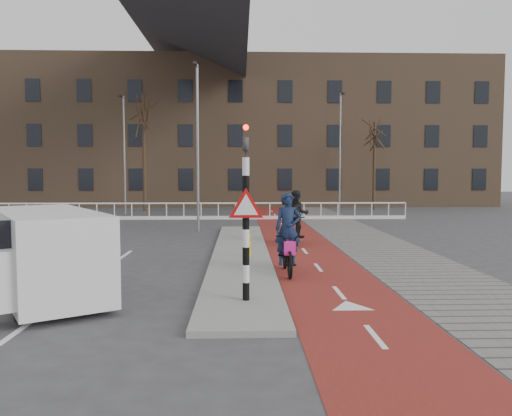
{
  "coord_description": "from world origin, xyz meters",
  "views": [
    {
      "loc": [
        -0.71,
        -11.95,
        2.69
      ],
      "look_at": [
        -0.18,
        5.0,
        1.5
      ],
      "focal_mm": 35.0,
      "sensor_mm": 36.0,
      "label": 1
    }
  ],
  "objects": [
    {
      "name": "railing",
      "position": [
        -5.0,
        17.0,
        0.31
      ],
      "size": [
        28.0,
        0.1,
        0.99
      ],
      "color": "silver",
      "rests_on": "ground"
    },
    {
      "name": "bollard",
      "position": [
        -0.45,
        3.26,
        0.47
      ],
      "size": [
        0.12,
        0.12,
        0.7
      ],
      "primitive_type": "cylinder",
      "color": "gold",
      "rests_on": "curb_island"
    },
    {
      "name": "townhouse_row",
      "position": [
        -3.0,
        32.0,
        7.81
      ],
      "size": [
        46.0,
        10.0,
        15.9
      ],
      "color": "#7F6047",
      "rests_on": "ground"
    },
    {
      "name": "tree_mid",
      "position": [
        -7.48,
        23.52,
        4.1
      ],
      "size": [
        0.24,
        0.24,
        8.21
      ],
      "primitive_type": "cylinder",
      "color": "#322416",
      "rests_on": "ground"
    },
    {
      "name": "streetlight_near",
      "position": [
        -2.65,
        10.89,
        3.77
      ],
      "size": [
        0.12,
        0.12,
        7.55
      ],
      "primitive_type": "cylinder",
      "color": "slate",
      "rests_on": "ground"
    },
    {
      "name": "sidewalk",
      "position": [
        4.3,
        10.0,
        0.01
      ],
      "size": [
        3.0,
        60.0,
        0.01
      ],
      "primitive_type": "cube",
      "color": "slate",
      "rests_on": "ground"
    },
    {
      "name": "streetlight_left",
      "position": [
        -8.23,
        20.78,
        3.82
      ],
      "size": [
        0.12,
        0.12,
        7.64
      ],
      "primitive_type": "cylinder",
      "color": "slate",
      "rests_on": "ground"
    },
    {
      "name": "ground",
      "position": [
        0.0,
        0.0,
        0.0
      ],
      "size": [
        120.0,
        120.0,
        0.0
      ],
      "primitive_type": "plane",
      "color": "#38383A",
      "rests_on": "ground"
    },
    {
      "name": "cyclist_near",
      "position": [
        0.55,
        1.16,
        0.73
      ],
      "size": [
        0.75,
        2.11,
        2.16
      ],
      "rotation": [
        0.0,
        0.0,
        0.01
      ],
      "color": "black",
      "rests_on": "bike_lane"
    },
    {
      "name": "cyclist_far",
      "position": [
        1.41,
        6.58,
        0.85
      ],
      "size": [
        0.93,
        1.95,
        2.04
      ],
      "rotation": [
        0.0,
        0.0,
        -0.09
      ],
      "color": "black",
      "rests_on": "bike_lane"
    },
    {
      "name": "bike_lane",
      "position": [
        1.5,
        10.0,
        0.01
      ],
      "size": [
        2.5,
        60.0,
        0.01
      ],
      "primitive_type": "cube",
      "color": "maroon",
      "rests_on": "ground"
    },
    {
      "name": "curb_island",
      "position": [
        -0.7,
        4.0,
        0.06
      ],
      "size": [
        1.8,
        16.0,
        0.12
      ],
      "primitive_type": "cube",
      "color": "gray",
      "rests_on": "ground"
    },
    {
      "name": "streetlight_right",
      "position": [
        5.93,
        21.22,
        3.97
      ],
      "size": [
        0.12,
        0.12,
        7.93
      ],
      "primitive_type": "cylinder",
      "color": "slate",
      "rests_on": "ground"
    },
    {
      "name": "traffic_signal",
      "position": [
        -0.6,
        -2.02,
        1.99
      ],
      "size": [
        0.8,
        0.8,
        3.68
      ],
      "color": "black",
      "rests_on": "curb_island"
    },
    {
      "name": "tree_right",
      "position": [
        9.13,
        24.51,
        3.22
      ],
      "size": [
        0.21,
        0.21,
        6.44
      ],
      "primitive_type": "cylinder",
      "color": "#322416",
      "rests_on": "ground"
    },
    {
      "name": "van",
      "position": [
        -4.83,
        -1.26,
        0.99
      ],
      "size": [
        3.77,
        4.66,
        1.89
      ],
      "rotation": [
        0.0,
        0.0,
        0.54
      ],
      "color": "silver",
      "rests_on": "ground"
    }
  ]
}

